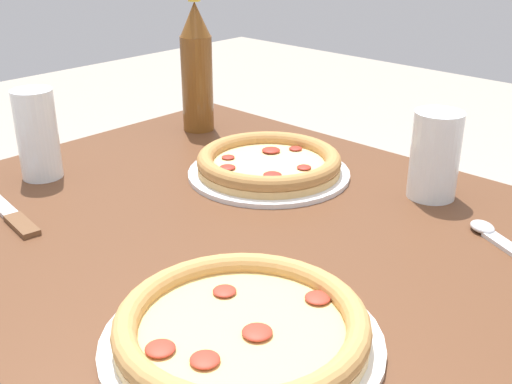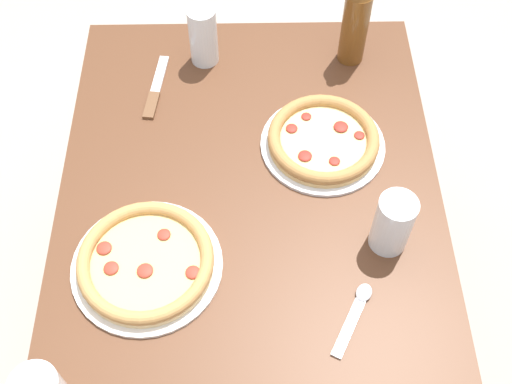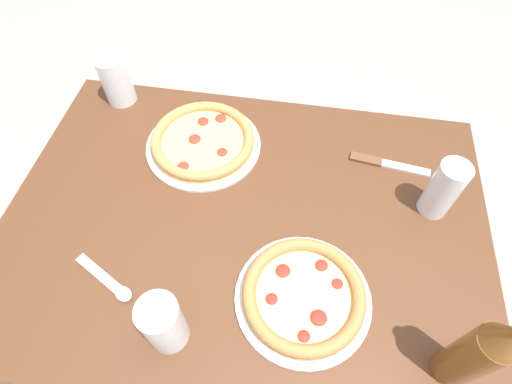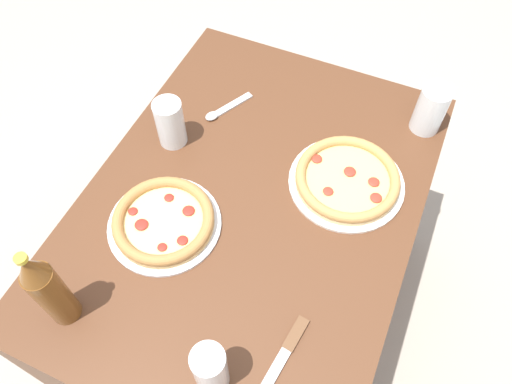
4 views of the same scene
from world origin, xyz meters
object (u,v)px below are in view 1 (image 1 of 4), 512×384
Objects in this scene: glass_red_wine at (38,138)px; glass_cola at (435,158)px; beer_bottle at (197,68)px; knife at (10,214)px; pizza_pepperoni at (269,164)px; spoon at (500,240)px; pizza_salami at (242,329)px.

glass_red_wine is 0.64m from glass_cola.
knife is at bearing 102.47° from beer_bottle.
pizza_pepperoni reaches higher than spoon.
glass_cola is (-0.24, -0.11, 0.04)m from pizza_pepperoni.
beer_bottle reaches higher than knife.
glass_red_wine is 1.09× the size of glass_cola.
spoon is at bearing -175.00° from pizza_pepperoni.
beer_bottle is (0.00, -0.35, 0.06)m from glass_red_wine.
pizza_salami is at bearing 128.88° from pizza_pepperoni.
spoon is at bearing 152.57° from glass_cola.
glass_cola is at bearing -27.43° from spoon.
glass_cola is at bearing -177.48° from beer_bottle.
pizza_pepperoni is 0.93× the size of pizza_salami.
pizza_salami is 0.58m from glass_red_wine.
glass_red_wine reaches higher than knife.
beer_bottle is at bearing -38.48° from pizza_salami.
pizza_salami reaches higher than spoon.
pizza_salami is at bearing 170.29° from glass_red_wine.
beer_bottle reaches higher than spoon.
spoon is at bearing -103.77° from pizza_salami.
pizza_pepperoni is 2.00× the size of glass_cola.
pizza_salami is 0.41m from spoon.
beer_bottle reaches higher than pizza_salami.
beer_bottle is 0.68m from spoon.
glass_cola is at bearing -130.24° from knife.
pizza_salami is 0.47m from knife.
pizza_salami reaches higher than knife.
pizza_pepperoni is 0.47m from pizza_salami.
pizza_pepperoni is 0.39m from glass_red_wine.
pizza_pepperoni is 0.42m from knife.
glass_cola is 0.65m from knife.
pizza_pepperoni is at bearing 5.00° from spoon.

